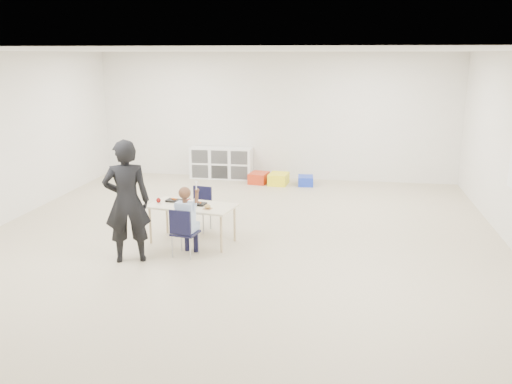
% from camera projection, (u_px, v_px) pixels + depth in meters
% --- Properties ---
extents(room, '(9.00, 9.02, 2.80)m').
position_uv_depth(room, '(234.00, 152.00, 7.73)').
color(room, '#C1AF95').
rests_on(room, ground).
extents(table, '(1.36, 0.85, 0.58)m').
position_uv_depth(table, '(193.00, 223.00, 8.09)').
color(table, beige).
rests_on(table, ground).
extents(chair_near, '(0.39, 0.37, 0.70)m').
position_uv_depth(chair_near, '(185.00, 232.00, 7.54)').
color(chair_near, black).
rests_on(chair_near, ground).
extents(chair_far, '(0.39, 0.37, 0.70)m').
position_uv_depth(chair_far, '(199.00, 210.00, 8.62)').
color(chair_far, black).
rests_on(chair_far, ground).
extents(child, '(0.54, 0.54, 1.10)m').
position_uv_depth(child, '(185.00, 218.00, 7.49)').
color(child, '#B6D0F7').
rests_on(child, chair_near).
extents(lunch_tray_near, '(0.24, 0.20, 0.03)m').
position_uv_depth(lunch_tray_near, '(198.00, 204.00, 8.03)').
color(lunch_tray_near, black).
rests_on(lunch_tray_near, table).
extents(lunch_tray_far, '(0.24, 0.20, 0.03)m').
position_uv_depth(lunch_tray_far, '(174.00, 201.00, 8.21)').
color(lunch_tray_far, black).
rests_on(lunch_tray_far, table).
extents(milk_carton, '(0.08, 0.08, 0.10)m').
position_uv_depth(milk_carton, '(191.00, 204.00, 7.89)').
color(milk_carton, white).
rests_on(milk_carton, table).
extents(bread_roll, '(0.09, 0.09, 0.07)m').
position_uv_depth(bread_roll, '(207.00, 207.00, 7.81)').
color(bread_roll, tan).
rests_on(bread_roll, table).
extents(apple_near, '(0.07, 0.07, 0.07)m').
position_uv_depth(apple_near, '(189.00, 201.00, 8.11)').
color(apple_near, maroon).
rests_on(apple_near, table).
extents(apple_far, '(0.07, 0.07, 0.07)m').
position_uv_depth(apple_far, '(158.00, 200.00, 8.14)').
color(apple_far, maroon).
rests_on(apple_far, table).
extents(cubby_shelf, '(1.40, 0.40, 0.70)m').
position_uv_depth(cubby_shelf, '(221.00, 163.00, 12.27)').
color(cubby_shelf, white).
rests_on(cubby_shelf, ground).
extents(adult, '(0.72, 0.59, 1.68)m').
position_uv_depth(adult, '(127.00, 201.00, 7.23)').
color(adult, black).
rests_on(adult, ground).
extents(bin_red, '(0.44, 0.52, 0.23)m').
position_uv_depth(bin_red, '(259.00, 178.00, 11.86)').
color(bin_red, red).
rests_on(bin_red, ground).
extents(bin_yellow, '(0.43, 0.53, 0.24)m').
position_uv_depth(bin_yellow, '(279.00, 179.00, 11.73)').
color(bin_yellow, yellow).
rests_on(bin_yellow, ground).
extents(bin_blue, '(0.35, 0.44, 0.20)m').
position_uv_depth(bin_blue, '(306.00, 181.00, 11.66)').
color(bin_blue, '#1935BD').
rests_on(bin_blue, ground).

